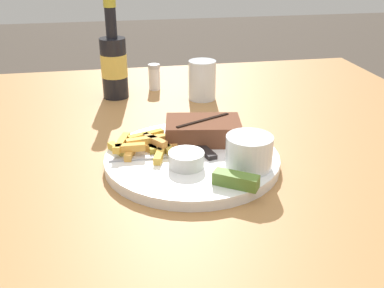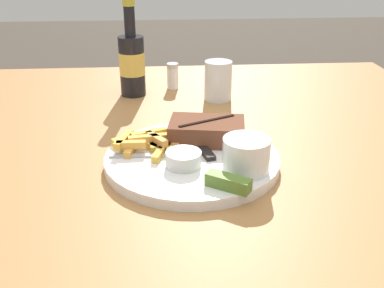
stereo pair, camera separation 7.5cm
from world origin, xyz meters
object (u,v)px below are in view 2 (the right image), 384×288
beer_bottle (132,62)px  salt_shaker (173,76)px  coleslaw_cup (246,153)px  dipping_sauce_cup (184,158)px  dinner_plate (192,159)px  steak_portion (207,131)px  knife_utensil (199,144)px  pickle_spear (228,182)px  fork_utensil (146,154)px  drinking_glass (218,81)px

beer_bottle → salt_shaker: 0.12m
coleslaw_cup → dipping_sauce_cup: (-0.10, 0.02, -0.02)m
dinner_plate → steak_portion: bearing=61.7°
coleslaw_cup → knife_utensil: 0.12m
coleslaw_cup → pickle_spear: bearing=-123.6°
steak_portion → coleslaw_cup: 0.13m
dipping_sauce_cup → pickle_spear: bearing=-51.1°
fork_utensil → knife_utensil: (0.09, 0.03, 0.00)m
dipping_sauce_cup → fork_utensil: bearing=145.4°
beer_bottle → steak_portion: bearing=-65.6°
knife_utensil → beer_bottle: beer_bottle is taller
steak_portion → salt_shaker: size_ratio=2.22×
dinner_plate → beer_bottle: size_ratio=1.29×
fork_utensil → salt_shaker: salt_shaker is taller
steak_portion → drinking_glass: 0.28m
coleslaw_cup → dinner_plate: bearing=142.7°
dinner_plate → beer_bottle: (-0.12, 0.38, 0.07)m
knife_utensil → pickle_spear: bearing=177.0°
fork_utensil → coleslaw_cup: bearing=-19.7°
salt_shaker → knife_utensil: bearing=-85.2°
dipping_sauce_cup → salt_shaker: size_ratio=0.89×
drinking_glass → pickle_spear: bearing=-95.3°
fork_utensil → knife_utensil: 0.10m
steak_portion → dinner_plate: bearing=-118.3°
steak_portion → fork_utensil: 0.12m
salt_shaker → steak_portion: bearing=-82.4°
pickle_spear → knife_utensil: bearing=101.1°
steak_portion → coleslaw_cup: bearing=-67.5°
fork_utensil → salt_shaker: 0.42m
dipping_sauce_cup → pickle_spear: (0.06, -0.08, -0.00)m
pickle_spear → dinner_plate: bearing=111.2°
coleslaw_cup → salt_shaker: coleslaw_cup is taller
steak_portion → drinking_glass: size_ratio=1.57×
pickle_spear → fork_utensil: (-0.12, 0.12, -0.01)m
dipping_sauce_cup → salt_shaker: bearing=90.2°
dinner_plate → drinking_glass: (0.09, 0.33, 0.04)m
coleslaw_cup → fork_utensil: (-0.16, 0.06, -0.03)m
dinner_plate → fork_utensil: fork_utensil is taller
dinner_plate → pickle_spear: pickle_spear is taller
drinking_glass → salt_shaker: drinking_glass is taller
knife_utensil → salt_shaker: salt_shaker is taller
steak_portion → drinking_glass: (0.05, 0.27, 0.01)m
dinner_plate → drinking_glass: drinking_glass is taller
coleslaw_cup → knife_utensil: size_ratio=0.45×
steak_portion → fork_utensil: steak_portion is taller
dipping_sauce_cup → beer_bottle: (-0.10, 0.42, 0.05)m
coleslaw_cup → drinking_glass: 0.39m
fork_utensil → salt_shaker: (0.06, 0.42, 0.01)m
coleslaw_cup → fork_utensil: 0.17m
steak_portion → salt_shaker: (-0.05, 0.37, -0.00)m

